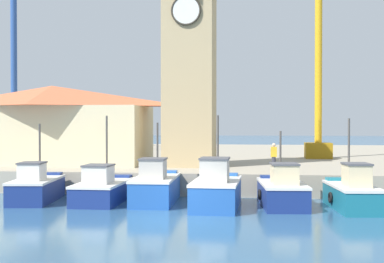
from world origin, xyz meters
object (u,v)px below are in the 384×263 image
at_px(fishing_boat_mid_right, 352,193).
at_px(clock_tower, 190,47).
at_px(fishing_boat_left_inner, 155,187).
at_px(fishing_boat_mid_left, 216,190).
at_px(port_crane_far, 320,51).
at_px(dock_worker_near_tower, 274,157).
at_px(fishing_boat_center, 282,191).
at_px(fishing_boat_left_outer, 103,189).
at_px(warehouse_left, 52,124).
at_px(fishing_boat_far_left, 36,187).
at_px(port_crane_near, 14,61).

height_order(fishing_boat_mid_right, clock_tower, clock_tower).
xyz_separation_m(fishing_boat_left_inner, fishing_boat_mid_left, (3.14, -1.11, 0.02)).
xyz_separation_m(port_crane_far, dock_worker_near_tower, (-3.75, -12.58, -7.55)).
xyz_separation_m(fishing_boat_center, dock_worker_near_tower, (-0.31, 4.32, 1.36)).
distance_m(fishing_boat_mid_right, clock_tower, 14.54).
distance_m(fishing_boat_center, dock_worker_near_tower, 4.54).
height_order(fishing_boat_mid_left, clock_tower, clock_tower).
bearing_deg(dock_worker_near_tower, fishing_boat_left_outer, -154.29).
relative_size(clock_tower, warehouse_left, 1.21).
distance_m(fishing_boat_left_inner, dock_worker_near_tower, 7.27).
distance_m(fishing_boat_far_left, fishing_boat_mid_left, 9.29).
relative_size(fishing_boat_mid_left, port_crane_near, 0.22).
height_order(fishing_boat_mid_left, port_crane_near, port_crane_near).
bearing_deg(fishing_boat_mid_left, fishing_boat_left_inner, 160.60).
xyz_separation_m(fishing_boat_far_left, dock_worker_near_tower, (12.02, 4.34, 1.37)).
bearing_deg(clock_tower, fishing_boat_mid_left, -74.09).
bearing_deg(fishing_boat_mid_right, clock_tower, 136.24).
bearing_deg(port_crane_far, dock_worker_near_tower, -106.59).
relative_size(fishing_boat_mid_left, clock_tower, 0.30).
bearing_deg(clock_tower, warehouse_left, 175.18).
height_order(fishing_boat_mid_right, port_crane_near, port_crane_near).
bearing_deg(port_crane_far, fishing_boat_left_inner, -120.17).
bearing_deg(port_crane_far, warehouse_left, -155.87).
height_order(warehouse_left, port_crane_near, port_crane_near).
bearing_deg(fishing_boat_mid_right, dock_worker_near_tower, 125.72).
bearing_deg(dock_worker_near_tower, clock_tower, 146.20).
distance_m(fishing_boat_center, clock_tower, 12.57).
xyz_separation_m(fishing_boat_far_left, fishing_boat_left_inner, (6.11, 0.30, 0.08)).
xyz_separation_m(fishing_boat_far_left, port_crane_near, (-10.74, 19.53, 8.86)).
height_order(fishing_boat_center, port_crane_near, port_crane_near).
bearing_deg(dock_worker_near_tower, port_crane_far, 73.41).
height_order(fishing_boat_left_inner, fishing_boat_mid_left, fishing_boat_mid_left).
distance_m(fishing_boat_mid_right, dock_worker_near_tower, 6.12).
height_order(port_crane_far, dock_worker_near_tower, port_crane_far).
relative_size(fishing_boat_left_inner, fishing_boat_mid_left, 1.00).
relative_size(warehouse_left, port_crane_far, 0.60).
height_order(fishing_boat_far_left, fishing_boat_mid_left, fishing_boat_mid_left).
relative_size(fishing_boat_left_inner, warehouse_left, 0.37).
relative_size(clock_tower, port_crane_far, 0.73).
xyz_separation_m(fishing_boat_far_left, port_crane_far, (15.77, 16.92, 8.92)).
relative_size(fishing_boat_far_left, fishing_boat_mid_left, 0.99).
relative_size(fishing_boat_center, fishing_boat_mid_right, 1.04).
distance_m(fishing_boat_center, fishing_boat_mid_right, 3.21).
distance_m(fishing_boat_mid_right, port_crane_far, 19.57).
bearing_deg(dock_worker_near_tower, fishing_boat_far_left, -160.16).
height_order(fishing_boat_left_outer, fishing_boat_center, fishing_boat_left_outer).
relative_size(fishing_boat_mid_right, dock_worker_near_tower, 2.86).
bearing_deg(fishing_boat_mid_left, warehouse_left, 141.69).
bearing_deg(fishing_boat_mid_left, port_crane_near, 134.51).
bearing_deg(port_crane_near, fishing_boat_center, -40.23).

